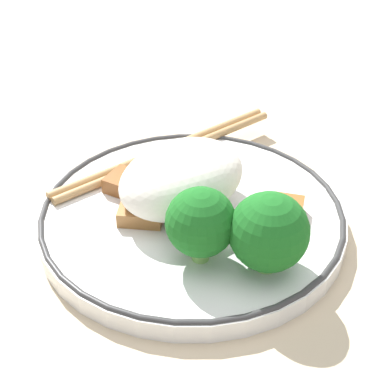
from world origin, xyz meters
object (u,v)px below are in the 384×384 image
plate (192,218)px  broccoli_back_left (201,223)px  broccoli_back_center (264,235)px  chopsticks (167,152)px

plate → broccoli_back_left: 0.07m
plate → broccoli_back_center: bearing=-93.1°
plate → broccoli_back_center: 0.09m
plate → broccoli_back_center: broccoli_back_center is taller
plate → broccoli_back_center: (-0.00, -0.08, 0.04)m
broccoli_back_center → chopsticks: 0.17m
plate → chopsticks: size_ratio=1.05×
broccoli_back_center → chopsticks: (0.04, 0.17, -0.03)m
plate → chopsticks: 0.09m
broccoli_back_center → chopsticks: broccoli_back_center is taller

